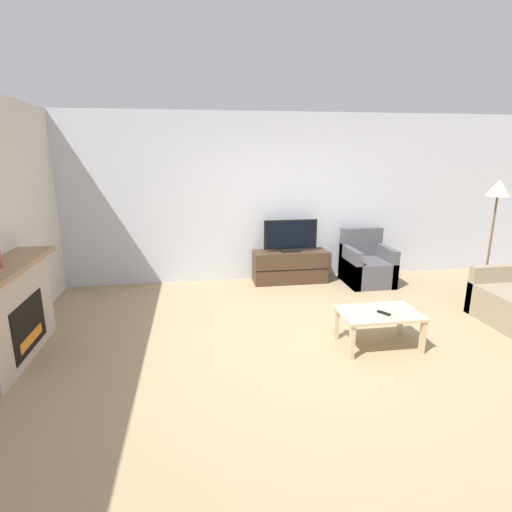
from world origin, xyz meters
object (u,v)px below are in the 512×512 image
coffee_table (379,317)px  remote (384,313)px  armchair (366,266)px  floor_lamp (497,198)px  fireplace (10,312)px  tv (291,237)px  tv_stand (290,266)px

coffee_table → remote: size_ratio=5.89×
armchair → floor_lamp: 2.07m
armchair → floor_lamp: (1.29, -1.08, 1.21)m
coffee_table → floor_lamp: 2.59m
fireplace → tv: (3.40, 2.06, 0.24)m
floor_lamp → armchair: bearing=140.0°
tv → armchair: tv is taller
floor_lamp → coffee_table: bearing=-153.5°
fireplace → tv_stand: fireplace is taller
fireplace → tv_stand: size_ratio=1.30×
fireplace → coffee_table: (3.83, -0.30, -0.17)m
tv → armchair: 1.33m
tv_stand → tv: bearing=-90.0°
armchair → coffee_table: size_ratio=1.00×
armchair → remote: (-0.77, -2.18, 0.13)m
armchair → tv_stand: bearing=168.7°
armchair → coffee_table: (-0.79, -2.12, 0.06)m
coffee_table → floor_lamp: (2.08, 1.04, 1.14)m
tv_stand → armchair: 1.25m
tv → remote: size_ratio=5.93×
floor_lamp → remote: bearing=-151.9°
fireplace → armchair: 4.97m
floor_lamp → tv: bearing=152.2°
armchair → fireplace: bearing=-158.5°
fireplace → tv: bearing=31.3°
coffee_table → remote: bearing=-72.6°
tv → remote: bearing=-79.4°
tv_stand → floor_lamp: bearing=-27.8°
fireplace → armchair: fireplace is taller
fireplace → remote: size_ratio=10.58×
tv_stand → floor_lamp: 3.10m
tv_stand → floor_lamp: (2.51, -1.33, 1.23)m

